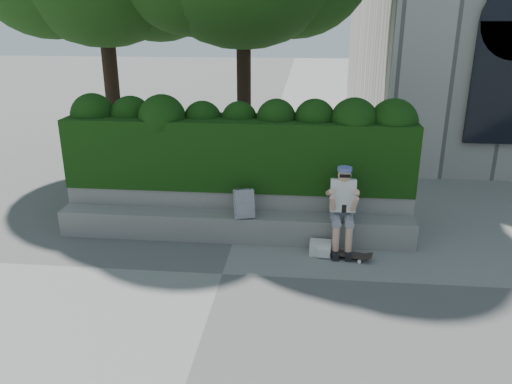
# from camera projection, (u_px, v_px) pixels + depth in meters

# --- Properties ---
(ground) EXTENTS (80.00, 80.00, 0.00)m
(ground) POSITION_uv_depth(u_px,v_px,m) (222.00, 274.00, 7.37)
(ground) COLOR slate
(ground) RESTS_ON ground
(bench_ledge) EXTENTS (6.00, 0.45, 0.45)m
(bench_ledge) POSITION_uv_depth(u_px,v_px,m) (234.00, 226.00, 8.47)
(bench_ledge) COLOR gray
(bench_ledge) RESTS_ON ground
(planter_wall) EXTENTS (6.00, 0.50, 0.75)m
(planter_wall) POSITION_uv_depth(u_px,v_px,m) (238.00, 208.00, 8.87)
(planter_wall) COLOR gray
(planter_wall) RESTS_ON ground
(hedge) EXTENTS (6.00, 1.00, 1.20)m
(hedge) POSITION_uv_depth(u_px,v_px,m) (239.00, 152.00, 8.75)
(hedge) COLOR black
(hedge) RESTS_ON planter_wall
(person) EXTENTS (0.40, 0.76, 1.38)m
(person) POSITION_uv_depth(u_px,v_px,m) (343.00, 205.00, 7.96)
(person) COLOR gray
(person) RESTS_ON ground
(skateboard) EXTENTS (0.85, 0.41, 0.09)m
(skateboard) POSITION_uv_depth(u_px,v_px,m) (342.00, 254.00, 7.85)
(skateboard) COLOR black
(skateboard) RESTS_ON ground
(backpack_plaid) EXTENTS (0.36, 0.26, 0.47)m
(backpack_plaid) POSITION_uv_depth(u_px,v_px,m) (244.00, 204.00, 8.20)
(backpack_plaid) COLOR #A4A4A8
(backpack_plaid) RESTS_ON bench_ledge
(backpack_ground) EXTENTS (0.35, 0.26, 0.22)m
(backpack_ground) POSITION_uv_depth(u_px,v_px,m) (320.00, 248.00, 7.96)
(backpack_ground) COLOR silver
(backpack_ground) RESTS_ON ground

